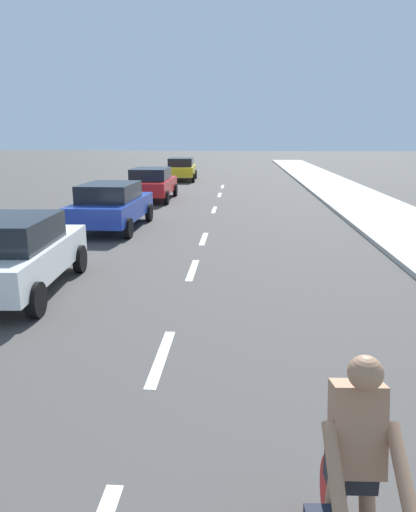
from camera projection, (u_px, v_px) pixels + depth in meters
ground_plane at (211, 218)px, 18.12m from camera, size 160.00×160.00×0.00m
sidewalk_strip at (377, 210)px, 19.58m from camera, size 3.60×80.00×0.14m
lane_stripe_2 at (161, 357)px, 6.79m from camera, size 0.16×1.80×0.01m
lane_stripe_3 at (193, 270)px, 11.19m from camera, size 0.16×1.80×0.01m
lane_stripe_4 at (204, 239)px, 14.55m from camera, size 0.16×1.80×0.01m
lane_stripe_5 at (214, 210)px, 20.21m from camera, size 0.16×1.80×0.01m
lane_stripe_6 at (220, 195)px, 25.23m from camera, size 0.16×1.80×0.01m
lane_stripe_7 at (223, 187)px, 29.32m from camera, size 0.16×1.80×0.01m
cyclist at (349, 499)px, 3.04m from camera, size 0.64×1.71×1.82m
parked_car_white at (15, 253)px, 9.41m from camera, size 2.11×4.22×1.57m
parked_car_blue at (112, 204)px, 15.91m from camera, size 2.14×4.51×1.57m
parked_car_red at (152, 183)px, 23.08m from camera, size 2.12×4.57×1.57m
parked_car_yellow at (181, 168)px, 33.18m from camera, size 2.21×4.52×1.57m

